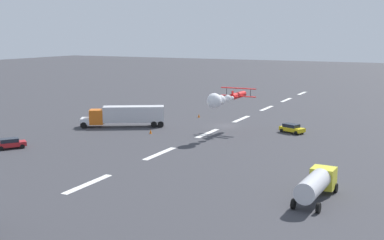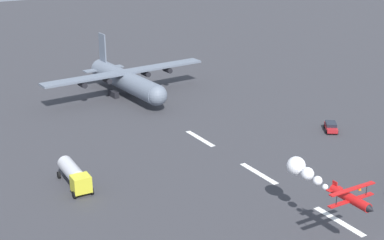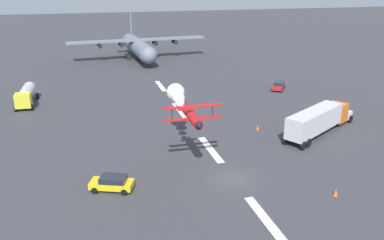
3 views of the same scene
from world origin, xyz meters
name	(u,v)px [view 1 (image 1 of 3)]	position (x,y,z in m)	size (l,w,h in m)	color
ground_plane	(226,126)	(0.00, 0.00, 0.00)	(440.00, 440.00, 0.00)	#38383D
runway_stripe_0	(302,93)	(-55.39, 0.00, 0.01)	(8.00, 0.90, 0.01)	white
runway_stripe_1	(286,100)	(-39.57, 0.00, 0.01)	(8.00, 0.90, 0.01)	white
runway_stripe_2	(267,108)	(-23.74, 0.00, 0.01)	(8.00, 0.90, 0.01)	white
runway_stripe_3	(241,119)	(-7.91, 0.00, 0.01)	(8.00, 0.90, 0.01)	white
runway_stripe_4	(207,133)	(7.91, 0.00, 0.01)	(8.00, 0.90, 0.01)	white
runway_stripe_5	(160,154)	(23.74, 0.00, 0.01)	(8.00, 0.90, 0.01)	white
runway_stripe_6	(88,184)	(39.57, 0.00, 0.01)	(8.00, 0.90, 0.01)	white
stunt_biplane_red	(224,99)	(9.24, 3.44, 6.27)	(13.64, 6.33, 2.33)	red
semi_truck_orange	(126,115)	(8.96, -15.74, 2.13)	(9.91, 14.15, 3.70)	silver
fuel_tanker_truck	(316,184)	(33.64, 23.95, 1.73)	(8.31, 3.05, 2.90)	yellow
followme_car_yellow	(10,143)	(30.87, -21.05, 0.81)	(4.45, 3.93, 1.52)	#B21E23
airport_staff_sedan	(292,128)	(1.08, 12.56, 0.81)	(3.26, 4.61, 1.52)	yellow
traffic_cone_near	(199,116)	(-5.90, -8.30, 0.38)	(0.44, 0.44, 0.75)	orange
traffic_cone_far	(151,132)	(12.46, -8.39, 0.38)	(0.44, 0.44, 0.75)	orange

